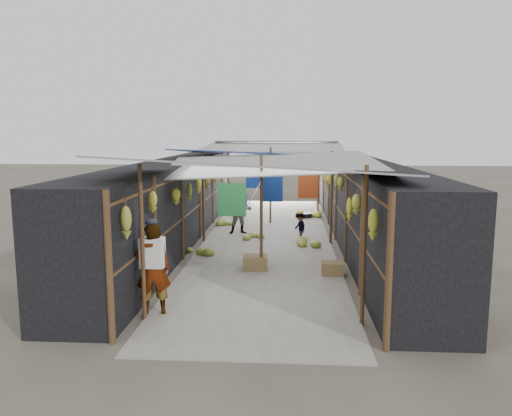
% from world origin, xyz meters
% --- Properties ---
extents(ground, '(80.00, 80.00, 0.00)m').
position_xyz_m(ground, '(0.00, 0.00, 0.00)').
color(ground, '#6B6356').
rests_on(ground, ground).
extents(aisle_slab, '(3.60, 16.00, 0.02)m').
position_xyz_m(aisle_slab, '(0.00, 6.50, 0.01)').
color(aisle_slab, '#9E998E').
rests_on(aisle_slab, ground).
extents(stall_left, '(1.40, 15.00, 2.30)m').
position_xyz_m(stall_left, '(-2.70, 6.50, 1.15)').
color(stall_left, black).
rests_on(stall_left, ground).
extents(stall_right, '(1.40, 15.00, 2.30)m').
position_xyz_m(stall_right, '(2.70, 6.50, 1.15)').
color(stall_right, black).
rests_on(stall_right, ground).
extents(crate_near, '(0.58, 0.47, 0.33)m').
position_xyz_m(crate_near, '(-0.14, 3.13, 0.17)').
color(crate_near, olive).
rests_on(crate_near, ground).
extents(crate_mid, '(0.51, 0.41, 0.29)m').
position_xyz_m(crate_mid, '(1.58, 2.82, 0.15)').
color(crate_mid, olive).
rests_on(crate_mid, ground).
extents(crate_back, '(0.48, 0.44, 0.25)m').
position_xyz_m(crate_back, '(-1.19, 10.31, 0.13)').
color(crate_back, olive).
rests_on(crate_back, ground).
extents(black_basin, '(0.60, 0.60, 0.18)m').
position_xyz_m(black_basin, '(1.18, 10.25, 0.09)').
color(black_basin, black).
rests_on(black_basin, ground).
extents(vendor_elderly, '(0.66, 0.51, 1.60)m').
position_xyz_m(vendor_elderly, '(-1.70, 0.23, 0.80)').
color(vendor_elderly, white).
rests_on(vendor_elderly, ground).
extents(shopper_blue, '(0.81, 0.68, 1.47)m').
position_xyz_m(shopper_blue, '(-0.85, 7.14, 0.73)').
color(shopper_blue, navy).
rests_on(shopper_blue, ground).
extents(vendor_seated, '(0.50, 0.60, 0.81)m').
position_xyz_m(vendor_seated, '(0.95, 6.39, 0.40)').
color(vendor_seated, '#4C4642').
rests_on(vendor_seated, ground).
extents(market_canopy, '(5.62, 15.20, 2.77)m').
position_xyz_m(market_canopy, '(0.03, 6.82, 2.41)').
color(market_canopy, brown).
rests_on(market_canopy, ground).
extents(hanging_bananas, '(3.95, 14.26, 0.84)m').
position_xyz_m(hanging_bananas, '(-0.10, 6.48, 1.66)').
color(hanging_bananas, olive).
rests_on(hanging_bananas, ground).
extents(floor_bananas, '(3.93, 6.85, 0.33)m').
position_xyz_m(floor_bananas, '(-0.57, 7.21, 0.15)').
color(floor_bananas, olive).
rests_on(floor_bananas, ground).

